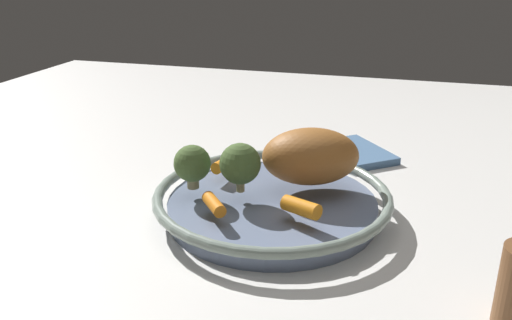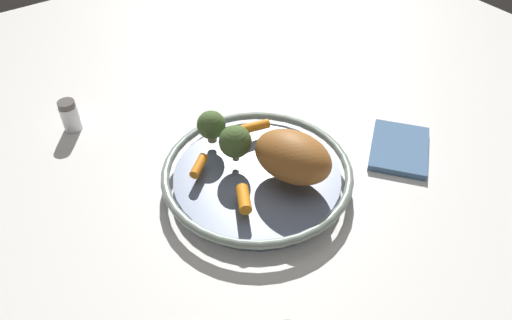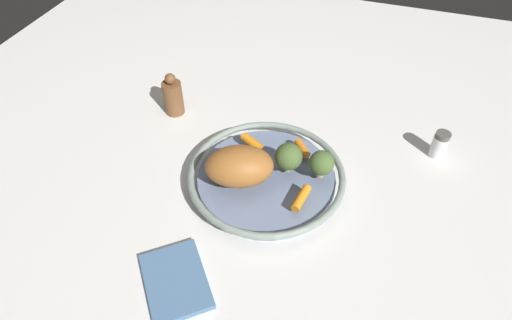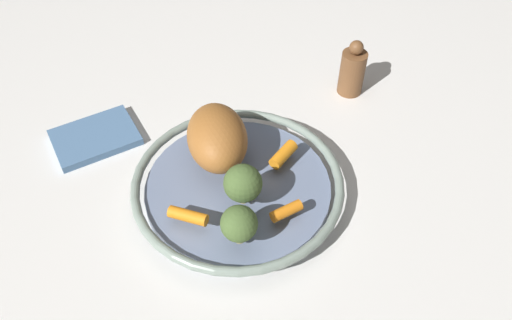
% 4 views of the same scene
% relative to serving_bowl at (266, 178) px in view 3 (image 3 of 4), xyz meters
% --- Properties ---
extents(ground_plane, '(1.97, 1.97, 0.00)m').
position_rel_serving_bowl_xyz_m(ground_plane, '(0.00, 0.00, -0.02)').
color(ground_plane, silver).
extents(serving_bowl, '(0.34, 0.34, 0.04)m').
position_rel_serving_bowl_xyz_m(serving_bowl, '(0.00, 0.00, 0.00)').
color(serving_bowl, slate).
rests_on(serving_bowl, ground_plane).
extents(roast_chicken_piece, '(0.14, 0.17, 0.08)m').
position_rel_serving_bowl_xyz_m(roast_chicken_piece, '(-0.04, 0.05, 0.06)').
color(roast_chicken_piece, '#A0612B').
rests_on(roast_chicken_piece, serving_bowl).
extents(baby_carrot_right, '(0.05, 0.05, 0.02)m').
position_rel_serving_bowl_xyz_m(baby_carrot_right, '(0.09, -0.06, 0.03)').
color(baby_carrot_right, orange).
rests_on(baby_carrot_right, serving_bowl).
extents(baby_carrot_near_rim, '(0.04, 0.06, 0.02)m').
position_rel_serving_bowl_xyz_m(baby_carrot_near_rim, '(0.07, 0.06, 0.03)').
color(baby_carrot_near_rim, orange).
rests_on(baby_carrot_near_rim, serving_bowl).
extents(baby_carrot_center, '(0.06, 0.03, 0.02)m').
position_rel_serving_bowl_xyz_m(baby_carrot_center, '(-0.06, -0.09, 0.03)').
color(baby_carrot_center, orange).
rests_on(baby_carrot_center, serving_bowl).
extents(broccoli_floret_small, '(0.06, 0.06, 0.07)m').
position_rel_serving_bowl_xyz_m(broccoli_floret_small, '(0.02, -0.04, 0.06)').
color(broccoli_floret_small, tan).
rests_on(broccoli_floret_small, serving_bowl).
extents(broccoli_floret_mid, '(0.05, 0.05, 0.06)m').
position_rel_serving_bowl_xyz_m(broccoli_floret_mid, '(0.02, -0.11, 0.06)').
color(broccoli_floret_mid, tan).
rests_on(broccoli_floret_mid, serving_bowl).
extents(salt_shaker, '(0.04, 0.04, 0.07)m').
position_rel_serving_bowl_xyz_m(salt_shaker, '(0.22, -0.35, 0.01)').
color(salt_shaker, white).
rests_on(salt_shaker, ground_plane).
extents(pepper_mill, '(0.05, 0.05, 0.12)m').
position_rel_serving_bowl_xyz_m(pepper_mill, '(0.17, 0.30, 0.03)').
color(pepper_mill, brown).
rests_on(pepper_mill, ground_plane).
extents(dish_towel, '(0.18, 0.18, 0.01)m').
position_rel_serving_bowl_xyz_m(dish_towel, '(-0.28, 0.08, -0.02)').
color(dish_towel, '#4C7099').
rests_on(dish_towel, ground_plane).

